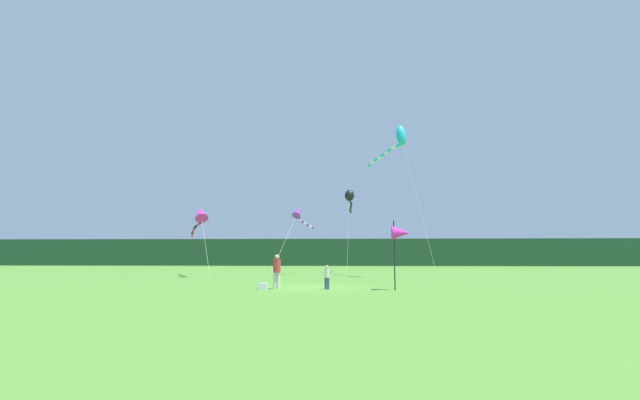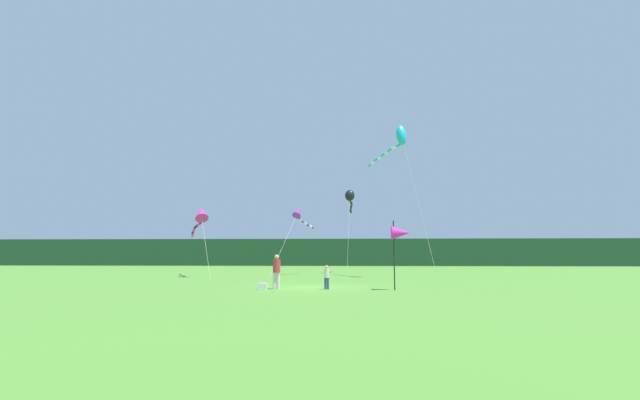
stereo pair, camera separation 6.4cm
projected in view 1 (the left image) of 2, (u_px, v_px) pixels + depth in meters
name	position (u px, v px, depth m)	size (l,w,h in m)	color
ground_plane	(314.00, 287.00, 23.07)	(120.00, 120.00, 0.00)	#4C842D
distant_treeline	(333.00, 252.00, 67.91)	(108.00, 3.15, 4.18)	#1E4228
person_adult	(277.00, 270.00, 22.04)	(0.38, 0.38, 1.75)	silver
person_child	(327.00, 276.00, 21.86)	(0.26, 0.26, 1.20)	#334C8C
cooler_box	(263.00, 286.00, 21.69)	(0.45, 0.39, 0.32)	silver
banner_flag_pole	(401.00, 234.00, 21.53)	(0.90, 0.70, 3.45)	black
kite_cyan	(398.00, 139.00, 33.79)	(4.11, 7.64, 11.88)	#B2B2B2
kite_black	(350.00, 197.00, 41.07)	(1.01, 6.69, 7.96)	#B2B2B2
kite_purple	(299.00, 214.00, 37.12)	(2.86, 7.76, 6.08)	#B2B2B2
kite_magenta	(200.00, 215.00, 34.19)	(4.51, 8.55, 5.76)	#B2B2B2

